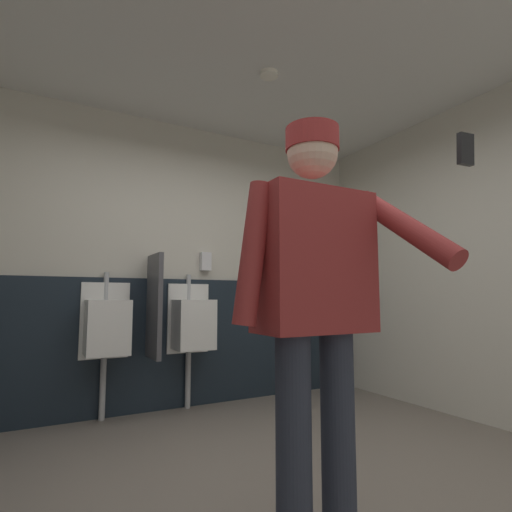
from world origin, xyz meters
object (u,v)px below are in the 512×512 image
object	(u,v)px
urinal_middle	(192,324)
cell_phone	(465,149)
urinal_left	(107,327)
person	(316,293)
soap_dispenser	(206,261)

from	to	relation	value
urinal_middle	cell_phone	world-z (taller)	cell_phone
urinal_left	urinal_middle	bearing A→B (deg)	0.00
urinal_left	cell_phone	bearing A→B (deg)	-74.65
urinal_middle	person	world-z (taller)	person
urinal_left	person	xyz separation A→B (m)	(0.48, -2.23, 0.26)
cell_phone	soap_dispenser	size ratio (longest dim) A/B	0.61
urinal_left	cell_phone	size ratio (longest dim) A/B	11.27
person	cell_phone	world-z (taller)	person
person	soap_dispenser	bearing A→B (deg)	79.39
person	soap_dispenser	world-z (taller)	person
cell_phone	urinal_middle	bearing A→B (deg)	97.73
urinal_middle	cell_phone	xyz separation A→B (m)	(0.00, -2.73, 0.75)
urinal_middle	soap_dispenser	distance (m)	0.63
urinal_left	urinal_middle	distance (m)	0.75
urinal_middle	person	xyz separation A→B (m)	(-0.27, -2.23, 0.26)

